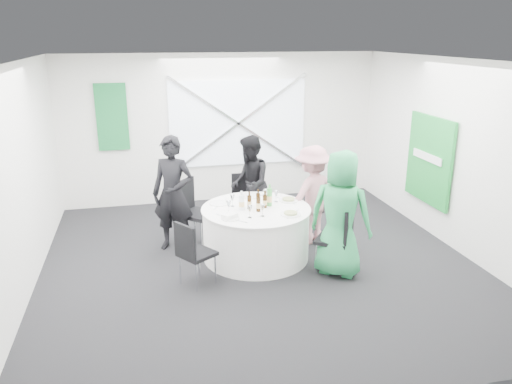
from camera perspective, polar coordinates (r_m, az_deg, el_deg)
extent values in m
plane|color=black|center=(7.20, 0.37, -8.08)|extent=(6.00, 6.00, 0.00)
plane|color=silver|center=(6.49, 0.42, 14.77)|extent=(6.00, 6.00, 0.00)
plane|color=white|center=(9.58, -3.87, 7.24)|extent=(6.00, 0.00, 6.00)
plane|color=white|center=(4.03, 10.61, -8.05)|extent=(6.00, 0.00, 6.00)
plane|color=white|center=(6.70, -25.42, 0.97)|extent=(0.00, 6.00, 6.00)
plane|color=white|center=(7.95, 21.95, 3.83)|extent=(0.00, 6.00, 6.00)
cube|color=white|center=(9.58, -2.06, 7.88)|extent=(2.60, 0.03, 1.60)
cube|color=silver|center=(9.54, -2.01, 7.84)|extent=(2.63, 0.05, 1.84)
cube|color=silver|center=(9.54, -2.01, 7.84)|extent=(2.63, 0.05, 1.84)
cube|color=#166E37|center=(9.37, -16.13, 8.22)|extent=(0.55, 0.04, 1.20)
cube|color=#198D32|center=(8.45, 19.18, 3.49)|extent=(0.05, 1.20, 1.40)
cylinder|color=white|center=(7.23, 0.00, -4.76)|extent=(1.52, 1.52, 0.74)
cylinder|color=white|center=(7.09, 0.00, -1.93)|extent=(1.56, 1.56, 0.02)
cube|color=black|center=(8.25, -1.25, -1.33)|extent=(0.44, 0.44, 0.05)
cube|color=black|center=(8.36, -1.45, 0.70)|extent=(0.40, 0.07, 0.44)
cylinder|color=silver|center=(8.51, -0.28, -2.38)|extent=(0.02, 0.02, 0.42)
cylinder|color=silver|center=(8.46, -2.52, -2.50)|extent=(0.02, 0.02, 0.42)
cylinder|color=silver|center=(8.20, 0.08, -3.18)|extent=(0.02, 0.02, 0.42)
cylinder|color=silver|center=(8.15, -2.24, -3.31)|extent=(0.02, 0.02, 0.42)
cube|color=black|center=(7.67, -6.70, -2.53)|extent=(0.65, 0.65, 0.06)
cube|color=black|center=(7.70, -8.13, -0.33)|extent=(0.32, 0.36, 0.50)
cylinder|color=silver|center=(8.00, -6.99, -3.64)|extent=(0.02, 0.02, 0.47)
cylinder|color=silver|center=(7.72, -8.56, -4.52)|extent=(0.02, 0.02, 0.47)
cylinder|color=silver|center=(7.81, -4.72, -4.12)|extent=(0.02, 0.02, 0.47)
cylinder|color=silver|center=(7.52, -6.24, -5.05)|extent=(0.02, 0.02, 0.47)
cube|color=black|center=(7.97, 5.80, -2.22)|extent=(0.55, 0.55, 0.05)
cube|color=black|center=(8.03, 6.73, -0.30)|extent=(0.23, 0.35, 0.43)
cylinder|color=silver|center=(8.07, 7.37, -3.72)|extent=(0.02, 0.02, 0.41)
cylinder|color=silver|center=(8.26, 5.63, -3.14)|extent=(0.02, 0.02, 0.41)
cylinder|color=silver|center=(7.84, 5.88, -4.33)|extent=(0.02, 0.02, 0.41)
cylinder|color=silver|center=(8.03, 4.12, -3.72)|extent=(0.02, 0.02, 0.41)
cube|color=black|center=(6.86, 8.80, -5.43)|extent=(0.60, 0.60, 0.05)
cube|color=black|center=(6.72, 10.59, -3.67)|extent=(0.28, 0.35, 0.46)
cylinder|color=silver|center=(6.77, 9.77, -8.05)|extent=(0.02, 0.02, 0.44)
cylinder|color=silver|center=(7.08, 10.44, -6.91)|extent=(0.02, 0.02, 0.44)
cylinder|color=silver|center=(6.84, 6.92, -7.61)|extent=(0.02, 0.02, 0.44)
cylinder|color=silver|center=(7.15, 7.71, -6.50)|extent=(0.02, 0.02, 0.44)
cube|color=black|center=(6.49, -6.74, -7.03)|extent=(0.55, 0.55, 0.05)
cube|color=black|center=(6.29, -8.13, -5.57)|extent=(0.24, 0.34, 0.43)
cylinder|color=silver|center=(6.61, -8.67, -8.79)|extent=(0.02, 0.02, 0.41)
cylinder|color=silver|center=(6.39, -6.81, -9.70)|extent=(0.02, 0.02, 0.41)
cylinder|color=silver|center=(6.80, -6.53, -7.93)|extent=(0.02, 0.02, 0.41)
cylinder|color=silver|center=(6.58, -4.66, -8.79)|extent=(0.02, 0.02, 0.41)
imported|color=black|center=(7.45, -9.46, -0.23)|extent=(0.75, 0.66, 1.74)
imported|color=black|center=(8.11, -0.74, 0.93)|extent=(0.52, 0.82, 1.58)
imported|color=#C07C86|center=(7.70, 6.43, -0.31)|extent=(1.09, 0.79, 1.53)
imported|color=#2A9B58|center=(6.67, 9.62, -2.49)|extent=(1.00, 0.94, 1.72)
cylinder|color=white|center=(7.58, -0.66, -0.47)|extent=(0.29, 0.29, 0.01)
cylinder|color=white|center=(7.29, -4.22, -1.29)|extent=(0.29, 0.29, 0.01)
cylinder|color=white|center=(7.40, 3.73, -0.96)|extent=(0.28, 0.28, 0.01)
cylinder|color=#859550|center=(7.40, 3.73, -0.81)|extent=(0.18, 0.18, 0.02)
cylinder|color=white|center=(6.84, 3.98, -2.56)|extent=(0.28, 0.28, 0.01)
cylinder|color=#859550|center=(6.83, 3.98, -2.40)|extent=(0.18, 0.18, 0.02)
cylinder|color=white|center=(6.69, -2.94, -3.02)|extent=(0.24, 0.24, 0.01)
cube|color=white|center=(6.68, -3.02, -2.71)|extent=(0.24, 0.22, 0.05)
cylinder|color=#3A230A|center=(7.04, -0.77, -1.17)|extent=(0.06, 0.06, 0.19)
cylinder|color=#3A230A|center=(7.00, -0.77, -0.21)|extent=(0.02, 0.02, 0.06)
cylinder|color=#DDB975|center=(7.05, -0.77, -1.32)|extent=(0.06, 0.06, 0.07)
cylinder|color=#3A230A|center=(7.15, 0.24, -0.88)|extent=(0.06, 0.06, 0.19)
cylinder|color=#3A230A|center=(7.11, 0.25, 0.06)|extent=(0.02, 0.02, 0.06)
cylinder|color=#DDB975|center=(7.15, 0.24, -1.03)|extent=(0.06, 0.06, 0.07)
cylinder|color=#3A230A|center=(7.08, 1.02, -1.06)|extent=(0.06, 0.06, 0.19)
cylinder|color=#3A230A|center=(7.04, 1.03, -0.09)|extent=(0.02, 0.02, 0.06)
cylinder|color=#DDB975|center=(7.08, 1.02, -1.20)|extent=(0.06, 0.06, 0.07)
cylinder|color=#3A230A|center=(6.92, 0.27, -1.39)|extent=(0.06, 0.06, 0.21)
cylinder|color=#3A230A|center=(6.88, 0.27, -0.31)|extent=(0.02, 0.02, 0.06)
cylinder|color=#DDB975|center=(6.93, 0.27, -1.56)|extent=(0.06, 0.06, 0.07)
cylinder|color=green|center=(7.15, 1.56, -0.58)|extent=(0.08, 0.08, 0.26)
cylinder|color=green|center=(7.10, 1.57, 0.65)|extent=(0.03, 0.03, 0.06)
cylinder|color=#DDB975|center=(7.15, 1.55, -0.78)|extent=(0.08, 0.08, 0.09)
cylinder|color=white|center=(6.99, -1.66, -1.21)|extent=(0.08, 0.08, 0.21)
cylinder|color=white|center=(6.95, -1.67, -0.14)|extent=(0.03, 0.03, 0.06)
cylinder|color=#DDB975|center=(7.00, -1.65, -1.38)|extent=(0.08, 0.08, 0.08)
cylinder|color=white|center=(7.36, 2.30, -1.10)|extent=(0.06, 0.06, 0.00)
cylinder|color=white|center=(7.34, 2.30, -0.71)|extent=(0.01, 0.01, 0.10)
cone|color=white|center=(7.32, 2.31, -0.15)|extent=(0.07, 0.07, 0.08)
cylinder|color=white|center=(6.73, -0.72, -2.93)|extent=(0.06, 0.06, 0.00)
cylinder|color=white|center=(6.71, -0.72, -2.51)|extent=(0.01, 0.01, 0.10)
cone|color=white|center=(6.68, -0.72, -1.90)|extent=(0.07, 0.07, 0.08)
cylinder|color=white|center=(6.78, 0.74, -2.77)|extent=(0.06, 0.06, 0.00)
cylinder|color=white|center=(6.76, 0.74, -2.36)|extent=(0.01, 0.01, 0.10)
cone|color=white|center=(6.73, 0.74, -1.75)|extent=(0.07, 0.07, 0.08)
cylinder|color=white|center=(6.92, -3.13, -2.35)|extent=(0.06, 0.06, 0.00)
cylinder|color=white|center=(6.90, -3.14, -1.94)|extent=(0.01, 0.01, 0.10)
cone|color=white|center=(6.88, -3.15, -1.35)|extent=(0.07, 0.07, 0.08)
cylinder|color=white|center=(7.41, 1.07, -0.94)|extent=(0.06, 0.06, 0.00)
cylinder|color=white|center=(7.40, 1.08, -0.56)|extent=(0.01, 0.01, 0.10)
cone|color=white|center=(7.37, 1.08, 0.00)|extent=(0.07, 0.07, 0.08)
cylinder|color=white|center=(7.17, -2.71, -1.61)|extent=(0.06, 0.06, 0.00)
cylinder|color=white|center=(7.16, -2.72, -1.22)|extent=(0.01, 0.01, 0.10)
cone|color=white|center=(7.13, -2.73, -0.64)|extent=(0.07, 0.07, 0.08)
cube|color=silver|center=(6.82, -4.12, -2.67)|extent=(0.10, 0.13, 0.01)
cube|color=silver|center=(6.57, -1.49, -3.43)|extent=(0.11, 0.12, 0.01)
cube|color=silver|center=(7.63, 0.48, -0.39)|extent=(0.15, 0.02, 0.01)
cube|color=silver|center=(7.55, -2.42, -0.61)|extent=(0.15, 0.02, 0.01)
cube|color=silver|center=(7.31, 4.20, -1.27)|extent=(0.08, 0.14, 0.01)
cube|color=silver|center=(7.55, 2.43, -0.61)|extent=(0.08, 0.14, 0.01)
cube|color=silver|center=(6.76, 3.80, -2.85)|extent=(0.10, 0.13, 0.01)
cube|color=silver|center=(6.98, 4.59, -2.21)|extent=(0.12, 0.12, 0.01)
cube|color=silver|center=(7.42, -3.63, -0.96)|extent=(0.09, 0.14, 0.01)
cube|color=silver|center=(7.09, -4.66, -1.87)|extent=(0.09, 0.14, 0.01)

